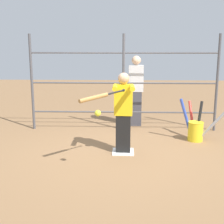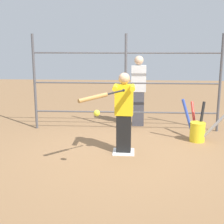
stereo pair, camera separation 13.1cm
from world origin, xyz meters
TOP-DOWN VIEW (x-y plane):
  - ground_plane at (0.00, 0.00)m, footprint 24.00×24.00m
  - home_plate at (0.00, 0.00)m, footprint 0.40×0.40m
  - fence_backstop at (0.00, -1.60)m, footprint 4.33×0.06m
  - batter at (0.00, 0.01)m, footprint 0.38×0.51m
  - baseball_bat_swinging at (0.41, 0.74)m, footprint 0.71×0.61m
  - softball_in_flight at (0.39, 1.00)m, footprint 0.10×0.10m
  - bat_bucket at (-1.52, -0.80)m, footprint 0.92×0.88m
  - bystander_behind_fence at (-0.30, -2.01)m, footprint 0.36×0.22m

SIDE VIEW (x-z plane):
  - ground_plane at x=0.00m, z-range 0.00..0.00m
  - home_plate at x=0.00m, z-range 0.00..0.02m
  - bat_bucket at x=-1.52m, z-range -0.19..0.70m
  - batter at x=0.00m, z-range 0.06..1.55m
  - bystander_behind_fence at x=-0.30m, z-range 0.04..1.76m
  - softball_in_flight at x=0.39m, z-range 0.92..1.02m
  - fence_backstop at x=0.00m, z-range 0.00..2.22m
  - baseball_bat_swinging at x=0.41m, z-range 1.11..1.25m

